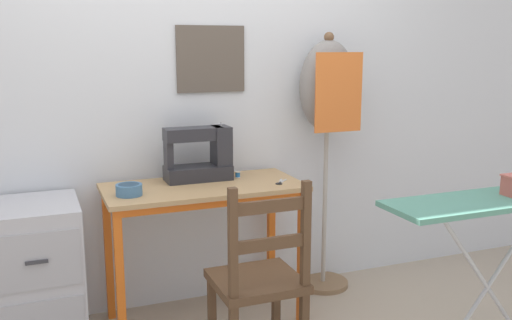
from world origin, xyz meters
TOP-DOWN VIEW (x-y plane):
  - wall_back at (0.00, 0.57)m, footprint 10.00×0.07m
  - sewing_table at (0.00, 0.24)m, footprint 1.06×0.51m
  - sewing_machine at (0.03, 0.38)m, footprint 0.38×0.17m
  - fabric_bowl at (-0.41, 0.18)m, footprint 0.13×0.13m
  - scissors at (0.40, 0.14)m, footprint 0.10×0.11m
  - thread_spool_near_machine at (0.23, 0.36)m, footprint 0.03×0.03m
  - wooden_chair at (0.09, -0.34)m, footprint 0.40×0.38m
  - filing_cabinet at (-0.86, 0.29)m, footprint 0.43×0.50m
  - dress_form at (0.84, 0.42)m, footprint 0.36×0.32m
  - ironing_board at (1.09, -0.70)m, footprint 1.06×0.31m

SIDE VIEW (x-z plane):
  - filing_cabinet at x=-0.86m, z-range 0.00..0.75m
  - wooden_chair at x=0.09m, z-range -0.02..0.92m
  - sewing_table at x=0.00m, z-range 0.28..1.06m
  - scissors at x=0.40m, z-range 0.78..0.79m
  - ironing_board at x=1.09m, z-range 0.37..1.21m
  - thread_spool_near_machine at x=0.23m, z-range 0.78..0.81m
  - fabric_bowl at x=-0.41m, z-range 0.78..0.84m
  - sewing_machine at x=0.03m, z-range 0.76..1.08m
  - dress_form at x=0.84m, z-range 0.40..1.99m
  - wall_back at x=0.00m, z-range 0.00..2.55m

